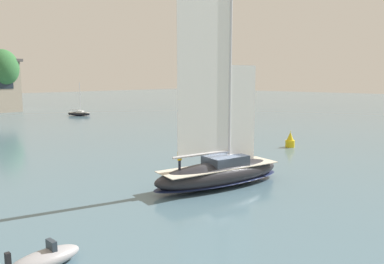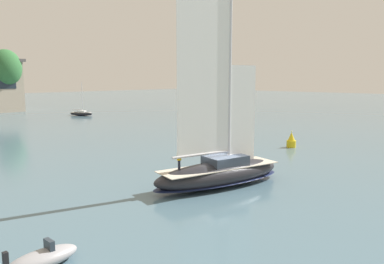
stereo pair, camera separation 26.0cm
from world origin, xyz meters
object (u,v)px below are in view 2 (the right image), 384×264
object	(u,v)px
tree_shore_center	(6,68)
sailboat_moored_near_marina	(81,113)
sailboat_main	(220,171)
motor_tender	(43,258)
channel_buoy	(291,141)

from	to	relation	value
tree_shore_center	sailboat_moored_near_marina	xyz separation A→B (m)	(7.64, -22.01, -10.56)
sailboat_main	sailboat_moored_near_marina	size ratio (longest dim) A/B	2.11
sailboat_main	sailboat_moored_near_marina	world-z (taller)	sailboat_main
motor_tender	sailboat_moored_near_marina	bearing A→B (deg)	57.70
tree_shore_center	channel_buoy	size ratio (longest dim) A/B	7.60
sailboat_main	channel_buoy	bearing A→B (deg)	11.55
sailboat_main	motor_tender	bearing A→B (deg)	-171.89
channel_buoy	motor_tender	bearing A→B (deg)	-169.99
sailboat_main	motor_tender	size ratio (longest dim) A/B	4.78
tree_shore_center	channel_buoy	xyz separation A→B (m)	(4.22, -77.09, -10.26)
sailboat_main	channel_buoy	distance (m)	19.88
sailboat_moored_near_marina	sailboat_main	bearing A→B (deg)	-111.19
tree_shore_center	sailboat_moored_near_marina	distance (m)	25.58
motor_tender	tree_shore_center	bearing A→B (deg)	69.52
motor_tender	channel_buoy	world-z (taller)	channel_buoy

